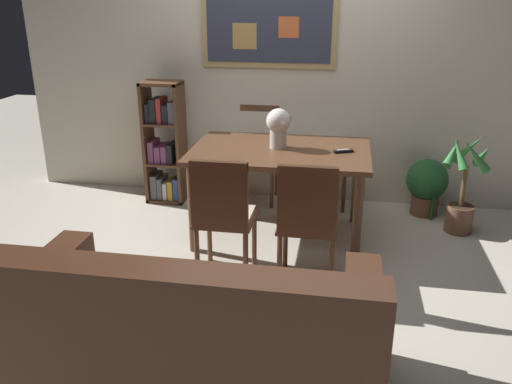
{
  "coord_description": "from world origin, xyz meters",
  "views": [
    {
      "loc": [
        0.51,
        -3.58,
        1.91
      ],
      "look_at": [
        -0.04,
        -0.31,
        0.65
      ],
      "focal_mm": 36.89,
      "sensor_mm": 36.0,
      "label": 1
    }
  ],
  "objects_px": {
    "dining_chair_far_left": "(258,145)",
    "potted_palm": "(463,191)",
    "bookshelf": "(165,147)",
    "tv_remote": "(343,151)",
    "dining_table": "(280,161)",
    "flower_vase": "(278,125)",
    "dining_chair_near_right": "(308,215)",
    "dining_chair_near_left": "(223,210)",
    "leather_couch": "(193,339)",
    "potted_ivy": "(427,184)",
    "dining_chair_far_right": "(328,148)"
  },
  "relations": [
    {
      "from": "leather_couch",
      "to": "dining_chair_near_right",
      "type": "bearing_deg",
      "value": 66.9
    },
    {
      "from": "dining_table",
      "to": "dining_chair_far_left",
      "type": "relative_size",
      "value": 1.55
    },
    {
      "from": "bookshelf",
      "to": "flower_vase",
      "type": "height_order",
      "value": "bookshelf"
    },
    {
      "from": "dining_table",
      "to": "dining_chair_far_right",
      "type": "distance_m",
      "value": 0.91
    },
    {
      "from": "dining_chair_far_right",
      "to": "potted_ivy",
      "type": "height_order",
      "value": "dining_chair_far_right"
    },
    {
      "from": "bookshelf",
      "to": "potted_palm",
      "type": "xyz_separation_m",
      "value": [
        2.68,
        -0.29,
        -0.18
      ]
    },
    {
      "from": "dining_chair_far_left",
      "to": "leather_couch",
      "type": "distance_m",
      "value": 2.75
    },
    {
      "from": "dining_chair_far_left",
      "to": "dining_chair_far_right",
      "type": "bearing_deg",
      "value": 0.48
    },
    {
      "from": "flower_vase",
      "to": "dining_table",
      "type": "bearing_deg",
      "value": -59.07
    },
    {
      "from": "dining_chair_far_right",
      "to": "leather_couch",
      "type": "distance_m",
      "value": 2.8
    },
    {
      "from": "dining_chair_near_right",
      "to": "bookshelf",
      "type": "bearing_deg",
      "value": 135.97
    },
    {
      "from": "tv_remote",
      "to": "dining_chair_far_right",
      "type": "bearing_deg",
      "value": 99.53
    },
    {
      "from": "dining_chair_near_right",
      "to": "potted_ivy",
      "type": "distance_m",
      "value": 1.78
    },
    {
      "from": "dining_table",
      "to": "tv_remote",
      "type": "height_order",
      "value": "tv_remote"
    },
    {
      "from": "flower_vase",
      "to": "tv_remote",
      "type": "bearing_deg",
      "value": -5.21
    },
    {
      "from": "leather_couch",
      "to": "flower_vase",
      "type": "relative_size",
      "value": 5.71
    },
    {
      "from": "dining_chair_near_left",
      "to": "potted_palm",
      "type": "relative_size",
      "value": 1.06
    },
    {
      "from": "potted_palm",
      "to": "tv_remote",
      "type": "height_order",
      "value": "potted_palm"
    },
    {
      "from": "dining_chair_near_right",
      "to": "bookshelf",
      "type": "height_order",
      "value": "bookshelf"
    },
    {
      "from": "dining_table",
      "to": "tv_remote",
      "type": "xyz_separation_m",
      "value": [
        0.49,
        -0.01,
        0.11
      ]
    },
    {
      "from": "potted_ivy",
      "to": "dining_chair_near_left",
      "type": "bearing_deg",
      "value": -136.41
    },
    {
      "from": "dining_chair_far_left",
      "to": "potted_palm",
      "type": "height_order",
      "value": "dining_chair_far_left"
    },
    {
      "from": "dining_chair_far_left",
      "to": "tv_remote",
      "type": "relative_size",
      "value": 5.67
    },
    {
      "from": "dining_chair_far_right",
      "to": "dining_table",
      "type": "bearing_deg",
      "value": -112.75
    },
    {
      "from": "potted_palm",
      "to": "dining_chair_near_right",
      "type": "bearing_deg",
      "value": -136.92
    },
    {
      "from": "dining_chair_far_left",
      "to": "tv_remote",
      "type": "bearing_deg",
      "value": -46.13
    },
    {
      "from": "dining_table",
      "to": "dining_chair_far_left",
      "type": "height_order",
      "value": "dining_chair_far_left"
    },
    {
      "from": "dining_table",
      "to": "flower_vase",
      "type": "xyz_separation_m",
      "value": [
        -0.02,
        0.04,
        0.28
      ]
    },
    {
      "from": "potted_palm",
      "to": "tv_remote",
      "type": "bearing_deg",
      "value": -161.26
    },
    {
      "from": "dining_chair_far_right",
      "to": "bookshelf",
      "type": "distance_m",
      "value": 1.55
    },
    {
      "from": "leather_couch",
      "to": "tv_remote",
      "type": "xyz_separation_m",
      "value": [
        0.68,
        1.9,
        0.45
      ]
    },
    {
      "from": "dining_table",
      "to": "potted_palm",
      "type": "height_order",
      "value": "potted_palm"
    },
    {
      "from": "dining_chair_near_right",
      "to": "potted_palm",
      "type": "bearing_deg",
      "value": 43.08
    },
    {
      "from": "dining_chair_far_right",
      "to": "tv_remote",
      "type": "height_order",
      "value": "dining_chair_far_right"
    },
    {
      "from": "flower_vase",
      "to": "tv_remote",
      "type": "distance_m",
      "value": 0.54
    },
    {
      "from": "dining_chair_near_left",
      "to": "bookshelf",
      "type": "xyz_separation_m",
      "value": [
        -0.9,
        1.41,
        0.0
      ]
    },
    {
      "from": "dining_chair_near_right",
      "to": "dining_chair_near_left",
      "type": "distance_m",
      "value": 0.57
    },
    {
      "from": "dining_table",
      "to": "bookshelf",
      "type": "distance_m",
      "value": 1.34
    },
    {
      "from": "dining_chair_far_left",
      "to": "dining_chair_near_right",
      "type": "bearing_deg",
      "value": -69.77
    },
    {
      "from": "dining_chair_near_right",
      "to": "flower_vase",
      "type": "distance_m",
      "value": 0.98
    },
    {
      "from": "dining_chair_near_right",
      "to": "dining_chair_near_left",
      "type": "xyz_separation_m",
      "value": [
        -0.57,
        0.0,
        0.0
      ]
    },
    {
      "from": "potted_ivy",
      "to": "potted_palm",
      "type": "distance_m",
      "value": 0.42
    },
    {
      "from": "dining_chair_far_left",
      "to": "flower_vase",
      "type": "height_order",
      "value": "flower_vase"
    },
    {
      "from": "bookshelf",
      "to": "potted_palm",
      "type": "distance_m",
      "value": 2.7
    },
    {
      "from": "dining_table",
      "to": "bookshelf",
      "type": "relative_size",
      "value": 1.22
    },
    {
      "from": "leather_couch",
      "to": "bookshelf",
      "type": "xyz_separation_m",
      "value": [
        -1.0,
        2.53,
        0.23
      ]
    },
    {
      "from": "dining_chair_near_right",
      "to": "leather_couch",
      "type": "distance_m",
      "value": 1.23
    },
    {
      "from": "dining_chair_far_right",
      "to": "dining_chair_near_left",
      "type": "height_order",
      "value": "same"
    },
    {
      "from": "potted_ivy",
      "to": "tv_remote",
      "type": "distance_m",
      "value": 1.13
    },
    {
      "from": "dining_chair_far_left",
      "to": "leather_couch",
      "type": "xyz_separation_m",
      "value": [
        0.13,
        -2.74,
        -0.23
      ]
    }
  ]
}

